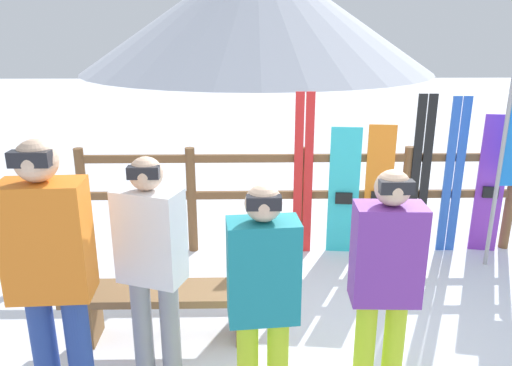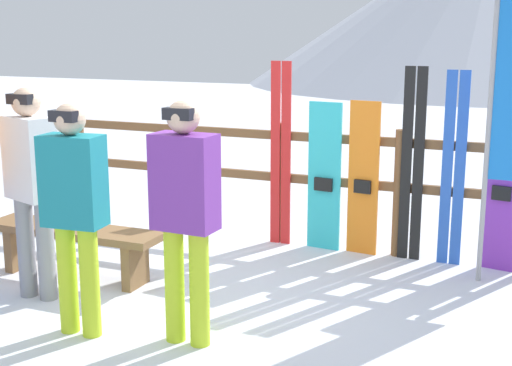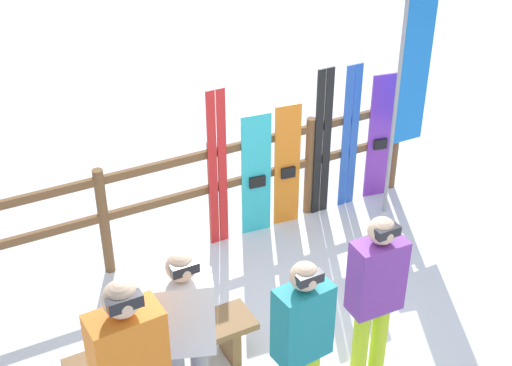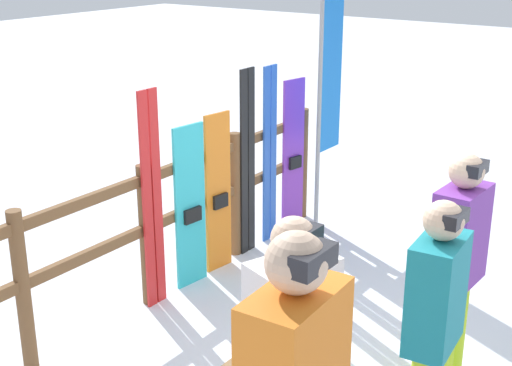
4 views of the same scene
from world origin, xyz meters
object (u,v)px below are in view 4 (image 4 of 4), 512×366
object	(u,v)px
snowboard_orange	(218,193)
ski_pair_red	(152,201)
ski_pair_black	(247,163)
rental_flag	(328,70)
snowboard_cyan	(190,207)
snowboard_purple	(293,155)
person_teal	(435,319)
ski_pair_blue	(270,155)
person_purple	(458,259)
person_white	(292,350)

from	to	relation	value
snowboard_orange	ski_pair_red	bearing A→B (deg)	179.75
ski_pair_black	rental_flag	size ratio (longest dim) A/B	0.64
ski_pair_red	snowboard_cyan	xyz separation A→B (m)	(0.43, -0.00, -0.18)
ski_pair_red	snowboard_orange	size ratio (longest dim) A/B	1.24
ski_pair_black	snowboard_purple	xyz separation A→B (m)	(0.75, -0.00, -0.11)
ski_pair_black	ski_pair_red	bearing A→B (deg)	-180.00
person_teal	ski_pair_blue	size ratio (longest dim) A/B	0.93
person_purple	snowboard_cyan	distance (m)	2.31
person_teal	rental_flag	size ratio (longest dim) A/B	0.58
ski_pair_blue	snowboard_purple	size ratio (longest dim) A/B	1.12
rental_flag	snowboard_orange	bearing A→B (deg)	164.01
person_white	snowboard_cyan	xyz separation A→B (m)	(1.62, 2.02, -0.25)
person_teal	snowboard_purple	bearing A→B (deg)	44.73
person_teal	snowboard_cyan	size ratio (longest dim) A/B	1.13
person_purple	rental_flag	bearing A→B (deg)	47.99
snowboard_orange	snowboard_purple	xyz separation A→B (m)	(1.18, 0.00, 0.05)
ski_pair_red	ski_pair_blue	world-z (taller)	ski_pair_red
person_white	ski_pair_blue	size ratio (longest dim) A/B	0.95
person_white	ski_pair_black	bearing A→B (deg)	40.00
ski_pair_blue	rental_flag	bearing A→B (deg)	-39.55
person_purple	rental_flag	distance (m)	2.71
ski_pair_red	rental_flag	world-z (taller)	rental_flag
snowboard_cyan	snowboard_purple	size ratio (longest dim) A/B	0.92
snowboard_orange	ski_pair_blue	distance (m)	0.79
person_white	person_teal	bearing A→B (deg)	-31.03
person_teal	snowboard_purple	size ratio (longest dim) A/B	1.04
person_teal	snowboard_purple	distance (m)	3.48
snowboard_orange	ski_pair_black	size ratio (longest dim) A/B	0.82
snowboard_cyan	snowboard_orange	bearing A→B (deg)	0.00
snowboard_cyan	snowboard_orange	distance (m)	0.36
ski_pair_black	person_teal	bearing A→B (deg)	-125.08
ski_pair_red	snowboard_cyan	world-z (taller)	ski_pair_red
ski_pair_red	person_teal	bearing A→B (deg)	-101.48
person_purple	ski_pair_red	distance (m)	2.31
person_purple	snowboard_cyan	world-z (taller)	person_purple
ski_pair_blue	rental_flag	distance (m)	0.94
person_teal	ski_pair_black	world-z (taller)	ski_pair_black
rental_flag	person_teal	bearing A→B (deg)	-139.78
rental_flag	ski_pair_black	bearing A→B (deg)	155.73
person_white	rental_flag	size ratio (longest dim) A/B	0.60
person_white	snowboard_cyan	bearing A→B (deg)	51.26
person_teal	snowboard_cyan	bearing A→B (deg)	69.24
snowboard_orange	ski_pair_blue	world-z (taller)	ski_pair_blue
person_purple	ski_pair_blue	world-z (taller)	ski_pair_blue
snowboard_orange	person_teal	bearing A→B (deg)	-117.84
person_white	snowboard_orange	bearing A→B (deg)	45.51
snowboard_orange	ski_pair_black	xyz separation A→B (m)	(0.43, 0.00, 0.16)
person_teal	snowboard_purple	world-z (taller)	person_teal
person_white	ski_pair_black	distance (m)	3.16
person_teal	snowboard_orange	bearing A→B (deg)	62.16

